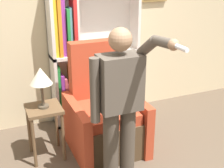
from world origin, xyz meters
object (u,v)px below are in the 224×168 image
at_px(bookcase, 84,55).
at_px(table_lamp, 41,77).
at_px(person_standing, 120,102).
at_px(side_table, 44,118).
at_px(armchair, 104,117).

bearing_deg(bookcase, table_lamp, -134.98).
relative_size(person_standing, side_table, 2.55).
xyz_separation_m(bookcase, table_lamp, (-0.70, -0.70, 0.02)).
xyz_separation_m(side_table, table_lamp, (-0.00, 0.00, 0.48)).
bearing_deg(side_table, person_standing, -51.63).
bearing_deg(side_table, table_lamp, 116.57).
relative_size(armchair, side_table, 2.00).
xyz_separation_m(bookcase, side_table, (-0.70, -0.70, -0.46)).
relative_size(armchair, person_standing, 0.79).
bearing_deg(person_standing, table_lamp, 128.37).
bearing_deg(person_standing, bookcase, 85.34).
bearing_deg(bookcase, armchair, -91.22).
height_order(bookcase, table_lamp, bookcase).
relative_size(person_standing, table_lamp, 3.49).
bearing_deg(side_table, armchair, -4.05).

